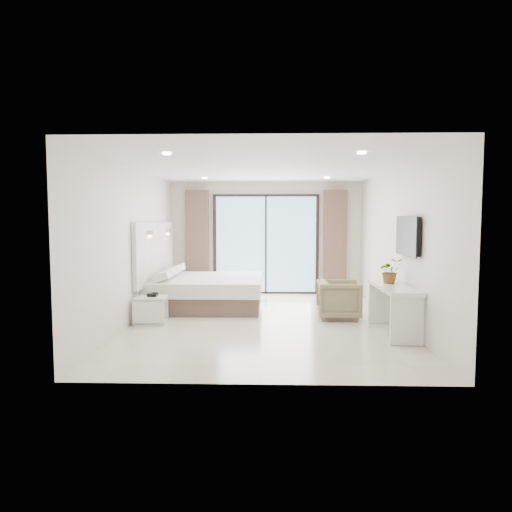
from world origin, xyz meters
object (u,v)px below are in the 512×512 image
(bed, at_px, (207,292))
(console_desk, at_px, (394,299))
(nightstand, at_px, (151,310))
(armchair, at_px, (339,298))

(bed, xyz_separation_m, console_desk, (3.24, -2.10, 0.24))
(bed, bearing_deg, console_desk, -33.00)
(nightstand, relative_size, armchair, 0.70)
(armchair, bearing_deg, bed, 70.42)
(console_desk, bearing_deg, nightstand, 171.65)
(nightstand, distance_m, console_desk, 4.06)
(console_desk, bearing_deg, armchair, 121.89)
(bed, height_order, nightstand, bed)
(nightstand, height_order, armchair, armchair)
(bed, distance_m, console_desk, 3.87)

